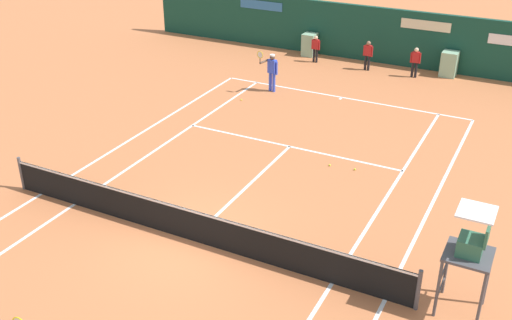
% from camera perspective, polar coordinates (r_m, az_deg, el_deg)
% --- Properties ---
extents(ground_plane, '(80.00, 80.00, 0.01)m').
position_cam_1_polar(ground_plane, '(16.84, -5.07, -6.43)').
color(ground_plane, '#C67042').
extents(tennis_net, '(12.10, 0.10, 1.07)m').
position_cam_1_polar(tennis_net, '(16.16, -6.21, -5.92)').
color(tennis_net, '#4C4C51').
rests_on(tennis_net, ground_plane).
extents(sponsor_back_wall, '(25.00, 1.02, 2.64)m').
position_cam_1_polar(sponsor_back_wall, '(30.26, 11.65, 11.22)').
color(sponsor_back_wall, '#144233').
rests_on(sponsor_back_wall, ground_plane).
extents(umpire_chair, '(1.00, 1.00, 2.61)m').
position_cam_1_polar(umpire_chair, '(13.90, 19.37, -7.83)').
color(umpire_chair, '#47474C').
rests_on(umpire_chair, ground_plane).
extents(player_on_baseline, '(0.74, 0.68, 1.85)m').
position_cam_1_polar(player_on_baseline, '(25.97, 1.48, 8.46)').
color(player_on_baseline, blue).
rests_on(player_on_baseline, ground_plane).
extents(ball_kid_left_post, '(0.46, 0.19, 1.39)m').
position_cam_1_polar(ball_kid_left_post, '(29.16, 10.40, 9.75)').
color(ball_kid_left_post, black).
rests_on(ball_kid_left_post, ground_plane).
extents(ball_kid_right_post, '(0.44, 0.18, 1.31)m').
position_cam_1_polar(ball_kid_right_post, '(29.98, 5.59, 10.45)').
color(ball_kid_right_post, black).
rests_on(ball_kid_right_post, ground_plane).
extents(ball_kid_centre_post, '(0.46, 0.21, 1.38)m').
position_cam_1_polar(ball_kid_centre_post, '(28.64, 14.64, 8.99)').
color(ball_kid_centre_post, black).
rests_on(ball_kid_centre_post, ground_plane).
extents(tennis_ball_mid_court, '(0.07, 0.07, 0.07)m').
position_cam_1_polar(tennis_ball_mid_court, '(19.96, 9.21, -0.86)').
color(tennis_ball_mid_court, '#CCE033').
rests_on(tennis_ball_mid_court, ground_plane).
extents(tennis_ball_near_service_line, '(0.07, 0.07, 0.07)m').
position_cam_1_polar(tennis_ball_near_service_line, '(20.10, 6.89, -0.48)').
color(tennis_ball_near_service_line, '#CCE033').
rests_on(tennis_ball_near_service_line, ground_plane).
extents(tennis_ball_by_sideline, '(0.07, 0.07, 0.07)m').
position_cam_1_polar(tennis_ball_by_sideline, '(25.28, -1.38, 5.64)').
color(tennis_ball_by_sideline, '#CCE033').
rests_on(tennis_ball_by_sideline, ground_plane).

